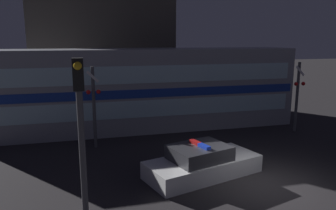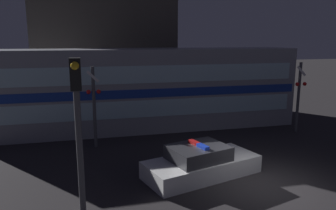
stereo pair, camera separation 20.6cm
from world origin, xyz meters
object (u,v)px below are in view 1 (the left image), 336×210
at_px(crossing_signal_near, 297,95).
at_px(traffic_light_corner, 81,121).
at_px(train, 145,89).
at_px(police_car, 202,163).

distance_m(crossing_signal_near, traffic_light_corner, 12.99).
relative_size(train, police_car, 3.65).
xyz_separation_m(police_car, crossing_signal_near, (7.14, 4.31, 1.60)).
height_order(train, crossing_signal_near, train).
bearing_deg(traffic_light_corner, crossing_signal_near, 27.69).
bearing_deg(police_car, crossing_signal_near, 14.81).
relative_size(crossing_signal_near, traffic_light_corner, 0.84).
xyz_separation_m(crossing_signal_near, traffic_light_corner, (-11.48, -6.03, 0.75)).
distance_m(train, crossing_signal_near, 8.48).
height_order(police_car, crossing_signal_near, crossing_signal_near).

